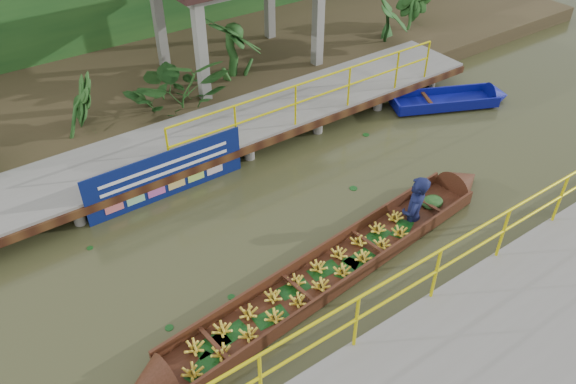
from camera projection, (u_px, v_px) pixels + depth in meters
ground at (280, 239)px, 10.87m from camera, size 80.00×80.00×0.00m
land_strip at (127, 84)px, 15.58m from camera, size 30.00×8.00×0.45m
far_dock at (195, 140)px, 12.80m from camera, size 16.00×2.06×1.66m
near_dock at (493, 353)px, 8.44m from camera, size 18.00×2.40×1.73m
vendor_boat at (355, 246)px, 10.24m from camera, size 8.75×1.73×2.29m
moored_blue_boat at (471, 99)px, 15.07m from camera, size 3.29×2.10×0.77m
blue_banner at (167, 175)px, 11.62m from camera, size 3.50×0.04×1.10m
tropical_plants at (235, 59)px, 14.59m from camera, size 14.19×1.19×1.49m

